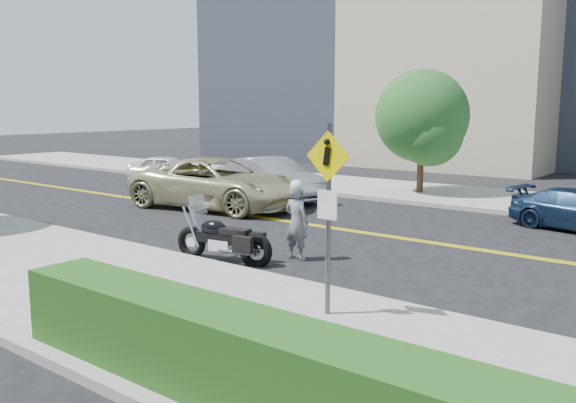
# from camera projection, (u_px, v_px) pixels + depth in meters

# --- Properties ---
(ground_plane) EXTENTS (120.00, 120.00, 0.00)m
(ground_plane) POSITION_uv_depth(u_px,v_px,m) (331.00, 228.00, 17.14)
(ground_plane) COLOR black
(ground_plane) RESTS_ON ground
(sidewalk_near) EXTENTS (60.00, 5.00, 0.15)m
(sidewalk_near) POSITION_uv_depth(u_px,v_px,m) (104.00, 287.00, 11.31)
(sidewalk_near) COLOR #9E9B91
(sidewalk_near) RESTS_ON ground_plane
(sidewalk_far) EXTENTS (60.00, 5.00, 0.15)m
(sidewalk_far) POSITION_uv_depth(u_px,v_px,m) (443.00, 195.00, 22.95)
(sidewalk_far) COLOR #9E9B91
(sidewalk_far) RESTS_ON ground_plane
(hedge) EXTENTS (9.00, 0.90, 1.00)m
(hedge) POSITION_uv_depth(u_px,v_px,m) (306.00, 382.00, 6.16)
(hedge) COLOR #235619
(hedge) RESTS_ON sidewalk_near
(pedestrian_sign) EXTENTS (0.78, 0.08, 3.00)m
(pedestrian_sign) POSITION_uv_depth(u_px,v_px,m) (328.00, 201.00, 9.37)
(pedestrian_sign) COLOR #4C4C51
(pedestrian_sign) RESTS_ON sidewalk_near
(motorcyclist) EXTENTS (0.62, 0.41, 1.80)m
(motorcyclist) POSITION_uv_depth(u_px,v_px,m) (297.00, 220.00, 13.51)
(motorcyclist) COLOR #999A9D
(motorcyclist) RESTS_ON ground
(motorcycle) EXTENTS (2.46, 1.13, 1.44)m
(motorcycle) POSITION_uv_depth(u_px,v_px,m) (223.00, 229.00, 13.40)
(motorcycle) COLOR black
(motorcycle) RESTS_ON ground
(suv) EXTENTS (6.33, 3.59, 1.67)m
(suv) POSITION_uv_depth(u_px,v_px,m) (216.00, 183.00, 20.34)
(suv) COLOR beige
(suv) RESTS_ON ground
(parked_car_white) EXTENTS (3.85, 2.59, 1.22)m
(parked_car_white) POSITION_uv_depth(u_px,v_px,m) (167.00, 169.00, 27.12)
(parked_car_white) COLOR white
(parked_car_white) RESTS_ON ground
(parked_car_silver) EXTENTS (4.92, 2.59, 1.54)m
(parked_car_silver) POSITION_uv_depth(u_px,v_px,m) (271.00, 179.00, 22.04)
(parked_car_silver) COLOR #999AA0
(parked_car_silver) RESTS_ON ground
(tree_far_a) EXTENTS (3.48, 3.48, 4.76)m
(tree_far_a) POSITION_uv_depth(u_px,v_px,m) (422.00, 116.00, 22.74)
(tree_far_a) COLOR #382619
(tree_far_a) RESTS_ON ground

